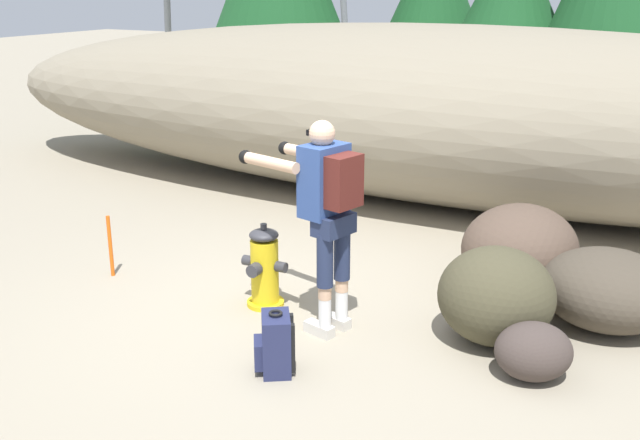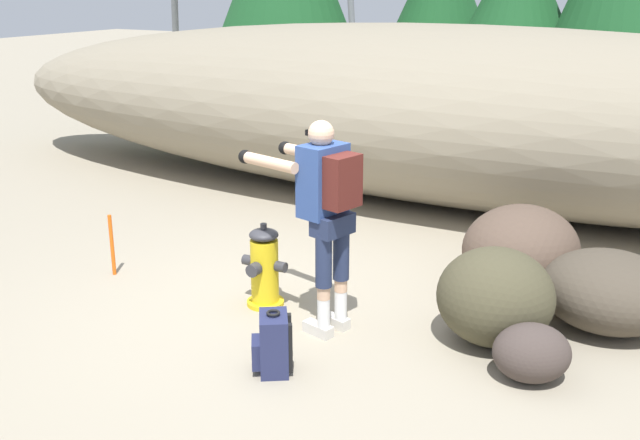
{
  "view_description": "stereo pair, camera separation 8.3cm",
  "coord_description": "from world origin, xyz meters",
  "px_view_note": "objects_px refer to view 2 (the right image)",
  "views": [
    {
      "loc": [
        2.87,
        -4.93,
        2.71
      ],
      "look_at": [
        0.09,
        0.4,
        0.75
      ],
      "focal_mm": 41.63,
      "sensor_mm": 36.0,
      "label": 1
    },
    {
      "loc": [
        2.94,
        -4.89,
        2.71
      ],
      "look_at": [
        0.09,
        0.4,
        0.75
      ],
      "focal_mm": 41.63,
      "sensor_mm": 36.0,
      "label": 2
    }
  ],
  "objects_px": {
    "spare_backpack": "(273,344)",
    "boulder_mid": "(495,297)",
    "boulder_outlier": "(532,353)",
    "utility_worker": "(324,201)",
    "survey_stake": "(112,245)",
    "fire_hydrant": "(264,268)",
    "boulder_small": "(609,291)",
    "boulder_large": "(521,249)"
  },
  "relations": [
    {
      "from": "boulder_mid",
      "to": "survey_stake",
      "type": "height_order",
      "value": "boulder_mid"
    },
    {
      "from": "spare_backpack",
      "to": "survey_stake",
      "type": "bearing_deg",
      "value": -52.97
    },
    {
      "from": "spare_backpack",
      "to": "boulder_large",
      "type": "height_order",
      "value": "boulder_large"
    },
    {
      "from": "fire_hydrant",
      "to": "utility_worker",
      "type": "relative_size",
      "value": 0.44
    },
    {
      "from": "boulder_mid",
      "to": "boulder_large",
      "type": "bearing_deg",
      "value": 94.15
    },
    {
      "from": "utility_worker",
      "to": "boulder_small",
      "type": "xyz_separation_m",
      "value": [
        2.0,
        1.11,
        -0.77
      ]
    },
    {
      "from": "boulder_large",
      "to": "boulder_small",
      "type": "xyz_separation_m",
      "value": [
        0.82,
        -0.44,
        -0.07
      ]
    },
    {
      "from": "boulder_outlier",
      "to": "boulder_mid",
      "type": "bearing_deg",
      "value": 131.81
    },
    {
      "from": "boulder_small",
      "to": "survey_stake",
      "type": "xyz_separation_m",
      "value": [
        -4.33,
        -1.04,
        -0.02
      ]
    },
    {
      "from": "boulder_mid",
      "to": "boulder_outlier",
      "type": "relative_size",
      "value": 1.64
    },
    {
      "from": "boulder_mid",
      "to": "boulder_small",
      "type": "xyz_separation_m",
      "value": [
        0.74,
        0.68,
        -0.06
      ]
    },
    {
      "from": "fire_hydrant",
      "to": "utility_worker",
      "type": "xyz_separation_m",
      "value": [
        0.68,
        -0.18,
        0.75
      ]
    },
    {
      "from": "utility_worker",
      "to": "boulder_small",
      "type": "relative_size",
      "value": 1.57
    },
    {
      "from": "survey_stake",
      "to": "boulder_large",
      "type": "bearing_deg",
      "value": 22.78
    },
    {
      "from": "fire_hydrant",
      "to": "boulder_small",
      "type": "distance_m",
      "value": 2.84
    },
    {
      "from": "fire_hydrant",
      "to": "boulder_large",
      "type": "xyz_separation_m",
      "value": [
        1.86,
        1.38,
        0.05
      ]
    },
    {
      "from": "boulder_mid",
      "to": "fire_hydrant",
      "type": "bearing_deg",
      "value": -172.38
    },
    {
      "from": "spare_backpack",
      "to": "boulder_mid",
      "type": "xyz_separation_m",
      "value": [
        1.27,
        1.2,
        0.17
      ]
    },
    {
      "from": "utility_worker",
      "to": "survey_stake",
      "type": "distance_m",
      "value": 2.46
    },
    {
      "from": "boulder_large",
      "to": "survey_stake",
      "type": "bearing_deg",
      "value": -157.22
    },
    {
      "from": "boulder_large",
      "to": "boulder_small",
      "type": "distance_m",
      "value": 0.93
    },
    {
      "from": "utility_worker",
      "to": "boulder_outlier",
      "type": "distance_m",
      "value": 1.88
    },
    {
      "from": "boulder_mid",
      "to": "survey_stake",
      "type": "xyz_separation_m",
      "value": [
        -3.59,
        -0.36,
        -0.08
      ]
    },
    {
      "from": "boulder_mid",
      "to": "boulder_small",
      "type": "distance_m",
      "value": 1.0
    },
    {
      "from": "fire_hydrant",
      "to": "boulder_outlier",
      "type": "xyz_separation_m",
      "value": [
        2.33,
        -0.18,
        -0.13
      ]
    },
    {
      "from": "utility_worker",
      "to": "spare_backpack",
      "type": "height_order",
      "value": "utility_worker"
    },
    {
      "from": "boulder_large",
      "to": "boulder_outlier",
      "type": "height_order",
      "value": "boulder_large"
    },
    {
      "from": "boulder_large",
      "to": "boulder_small",
      "type": "height_order",
      "value": "boulder_large"
    },
    {
      "from": "boulder_large",
      "to": "survey_stake",
      "type": "relative_size",
      "value": 2.05
    },
    {
      "from": "boulder_mid",
      "to": "spare_backpack",
      "type": "bearing_deg",
      "value": -136.55
    },
    {
      "from": "utility_worker",
      "to": "boulder_large",
      "type": "xyz_separation_m",
      "value": [
        1.18,
        1.55,
        -0.7
      ]
    },
    {
      "from": "fire_hydrant",
      "to": "boulder_mid",
      "type": "bearing_deg",
      "value": 7.62
    },
    {
      "from": "boulder_mid",
      "to": "boulder_outlier",
      "type": "distance_m",
      "value": 0.62
    },
    {
      "from": "spare_backpack",
      "to": "survey_stake",
      "type": "xyz_separation_m",
      "value": [
        -2.32,
        0.85,
        0.08
      ]
    },
    {
      "from": "spare_backpack",
      "to": "boulder_outlier",
      "type": "bearing_deg",
      "value": 171.63
    },
    {
      "from": "fire_hydrant",
      "to": "boulder_outlier",
      "type": "relative_size",
      "value": 1.36
    },
    {
      "from": "survey_stake",
      "to": "boulder_mid",
      "type": "bearing_deg",
      "value": 5.66
    },
    {
      "from": "utility_worker",
      "to": "boulder_small",
      "type": "height_order",
      "value": "utility_worker"
    },
    {
      "from": "boulder_large",
      "to": "boulder_mid",
      "type": "bearing_deg",
      "value": -85.85
    },
    {
      "from": "utility_worker",
      "to": "boulder_large",
      "type": "distance_m",
      "value": 2.07
    },
    {
      "from": "spare_backpack",
      "to": "boulder_small",
      "type": "distance_m",
      "value": 2.75
    },
    {
      "from": "boulder_outlier",
      "to": "utility_worker",
      "type": "bearing_deg",
      "value": 179.75
    }
  ]
}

